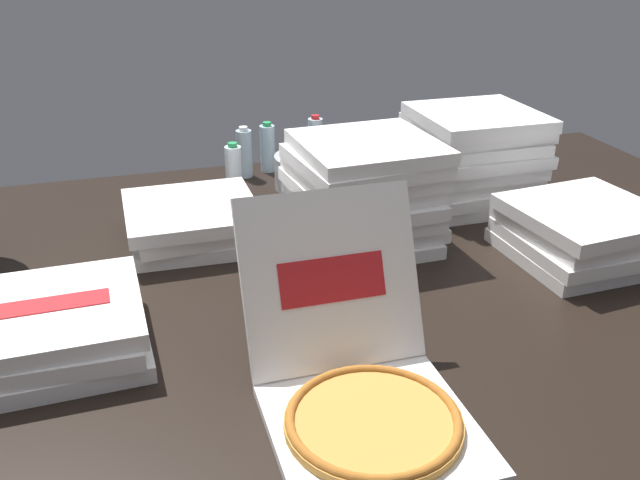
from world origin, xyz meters
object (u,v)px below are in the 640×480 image
at_px(ice_bucket, 312,171).
at_px(water_bottle_2, 357,182).
at_px(pizza_stack_left_mid, 55,329).
at_px(open_pizza_box, 361,382).
at_px(water_bottle_1, 315,140).
at_px(pizza_stack_left_near, 195,221).
at_px(water_bottle_3, 348,153).
at_px(water_bottle_6, 289,185).
at_px(water_bottle_4, 234,171).
at_px(pizza_stack_left_far, 471,157).
at_px(water_bottle_5, 244,153).
at_px(pizza_stack_center_far, 363,192).
at_px(water_bottle_0, 268,148).
at_px(pizza_stack_center_near, 583,232).

bearing_deg(ice_bucket, water_bottle_2, -69.95).
xyz_separation_m(pizza_stack_left_mid, ice_bucket, (0.89, 0.90, -0.00)).
distance_m(open_pizza_box, water_bottle_1, 1.63).
xyz_separation_m(pizza_stack_left_near, pizza_stack_left_mid, (-0.40, -0.54, 0.00)).
distance_m(water_bottle_3, water_bottle_6, 0.42).
bearing_deg(ice_bucket, water_bottle_3, 22.59).
xyz_separation_m(water_bottle_1, water_bottle_2, (-0.00, -0.52, 0.00)).
relative_size(water_bottle_2, water_bottle_4, 1.00).
height_order(water_bottle_3, water_bottle_4, same).
distance_m(water_bottle_1, water_bottle_3, 0.22).
distance_m(pizza_stack_left_mid, water_bottle_1, 1.53).
bearing_deg(open_pizza_box, ice_bucket, 78.25).
bearing_deg(pizza_stack_left_mid, pizza_stack_left_near, 53.73).
xyz_separation_m(pizza_stack_left_far, pizza_stack_left_near, (-0.99, -0.05, -0.10)).
distance_m(water_bottle_4, water_bottle_5, 0.21).
xyz_separation_m(pizza_stack_left_mid, water_bottle_5, (0.67, 1.08, 0.03)).
bearing_deg(pizza_stack_center_far, pizza_stack_left_mid, -157.13).
bearing_deg(water_bottle_0, ice_bucket, -62.36).
distance_m(ice_bucket, water_bottle_4, 0.30).
relative_size(open_pizza_box, pizza_stack_left_mid, 1.34).
height_order(pizza_stack_center_near, pizza_stack_left_mid, pizza_stack_center_near).
relative_size(ice_bucket, water_bottle_6, 1.40).
bearing_deg(water_bottle_3, water_bottle_4, -170.57).
height_order(water_bottle_0, water_bottle_1, same).
bearing_deg(open_pizza_box, water_bottle_3, 72.24).
distance_m(pizza_stack_center_near, water_bottle_1, 1.21).
relative_size(pizza_stack_left_mid, water_bottle_3, 2.12).
relative_size(pizza_stack_left_mid, ice_bucket, 1.51).
bearing_deg(open_pizza_box, water_bottle_0, 84.27).
distance_m(ice_bucket, water_bottle_3, 0.19).
distance_m(pizza_stack_left_far, water_bottle_0, 0.82).
xyz_separation_m(pizza_stack_left_mid, water_bottle_0, (0.77, 1.12, 0.03)).
xyz_separation_m(pizza_stack_center_near, water_bottle_3, (-0.44, 0.89, 0.01)).
bearing_deg(water_bottle_6, pizza_stack_left_far, -8.02).
distance_m(pizza_stack_left_far, water_bottle_3, 0.50).
distance_m(pizza_stack_center_far, water_bottle_2, 0.28).
distance_m(pizza_stack_center_far, water_bottle_1, 0.79).
bearing_deg(water_bottle_3, pizza_stack_left_mid, -137.56).
bearing_deg(ice_bucket, pizza_stack_center_far, -88.08).
height_order(ice_bucket, water_bottle_2, water_bottle_2).
xyz_separation_m(water_bottle_1, water_bottle_6, (-0.23, -0.48, 0.00)).
distance_m(pizza_stack_left_mid, pizza_stack_center_far, 0.99).
distance_m(pizza_stack_left_far, ice_bucket, 0.59).
xyz_separation_m(water_bottle_1, water_bottle_4, (-0.39, -0.28, 0.00)).
distance_m(ice_bucket, water_bottle_1, 0.29).
bearing_deg(water_bottle_3, water_bottle_1, 110.83).
relative_size(ice_bucket, water_bottle_1, 1.40).
height_order(pizza_stack_left_far, water_bottle_5, pizza_stack_left_far).
bearing_deg(water_bottle_1, ice_bucket, -109.08).
bearing_deg(water_bottle_5, pizza_stack_center_far, -71.29).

